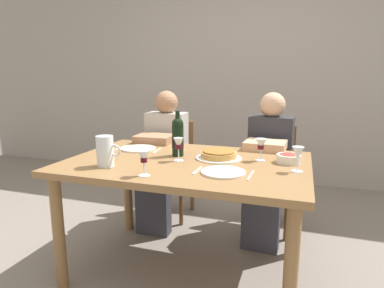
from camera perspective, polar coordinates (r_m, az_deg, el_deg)
name	(u,v)px	position (r m, az deg, el deg)	size (l,w,h in m)	color
ground_plane	(187,269)	(2.40, -0.86, -20.70)	(8.00, 8.00, 0.00)	slate
back_wall	(247,66)	(4.18, 9.36, 13.05)	(8.00, 0.10, 2.80)	#A3998E
dining_table	(187,175)	(2.12, -0.92, -5.29)	(1.50, 1.00, 0.76)	olive
wine_bottle	(178,137)	(2.20, -2.46, 1.22)	(0.08, 0.08, 0.30)	black
water_pitcher	(105,153)	(2.02, -14.65, -1.49)	(0.16, 0.10, 0.18)	silver
baked_tart	(219,155)	(2.15, 4.62, -1.82)	(0.29, 0.29, 0.06)	white
salad_bowl	(289,158)	(2.12, 16.26, -2.29)	(0.15, 0.15, 0.06)	silver
wine_glass_left_diner	(178,145)	(2.07, -2.34, -0.13)	(0.06, 0.06, 0.15)	silver
wine_glass_right_diner	(261,145)	(2.12, 11.75, -0.19)	(0.07, 0.07, 0.14)	silver
wine_glass_centre	(144,158)	(1.78, -8.28, -2.40)	(0.07, 0.07, 0.14)	silver
wine_glass_spare	(298,154)	(1.93, 17.73, -1.70)	(0.07, 0.07, 0.14)	silver
dinner_plate_left_setting	(138,149)	(2.45, -9.19, -0.78)	(0.25, 0.25, 0.01)	silver
dinner_plate_right_setting	(223,172)	(1.84, 5.40, -4.84)	(0.25, 0.25, 0.01)	silver
fork_left_setting	(120,148)	(2.52, -12.22, -0.62)	(0.16, 0.01, 0.01)	silver
knife_left_setting	(157,150)	(2.38, -5.98, -1.12)	(0.18, 0.01, 0.01)	silver
knife_right_setting	(251,175)	(1.81, 10.04, -5.32)	(0.18, 0.01, 0.01)	silver
spoon_right_setting	(197,170)	(1.88, 0.92, -4.55)	(0.16, 0.01, 0.01)	silver
chair_left	(172,162)	(3.11, -3.45, -3.07)	(0.41, 0.41, 0.87)	brown
diner_left	(162,155)	(2.87, -5.09, -1.90)	(0.35, 0.51, 1.16)	#B7B2A8
chair_right	(271,170)	(2.93, 13.45, -4.34)	(0.42, 0.42, 0.87)	brown
diner_right	(268,163)	(2.67, 12.89, -3.20)	(0.35, 0.52, 1.16)	#2D2D33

